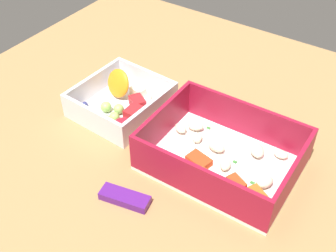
% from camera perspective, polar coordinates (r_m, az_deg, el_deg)
% --- Properties ---
extents(table_surface, '(0.80, 0.80, 0.02)m').
position_cam_1_polar(table_surface, '(0.71, -1.33, -1.20)').
color(table_surface, '#9E7547').
rests_on(table_surface, ground).
extents(pasta_container, '(0.22, 0.16, 0.07)m').
position_cam_1_polar(pasta_container, '(0.63, 7.14, -3.96)').
color(pasta_container, white).
rests_on(pasta_container, table_surface).
extents(fruit_bowl, '(0.14, 0.15, 0.06)m').
position_cam_1_polar(fruit_bowl, '(0.73, -6.01, 3.06)').
color(fruit_bowl, white).
rests_on(fruit_bowl, table_surface).
extents(candy_bar, '(0.07, 0.04, 0.01)m').
position_cam_1_polar(candy_bar, '(0.60, -5.73, -9.43)').
color(candy_bar, '#51197A').
rests_on(candy_bar, table_surface).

